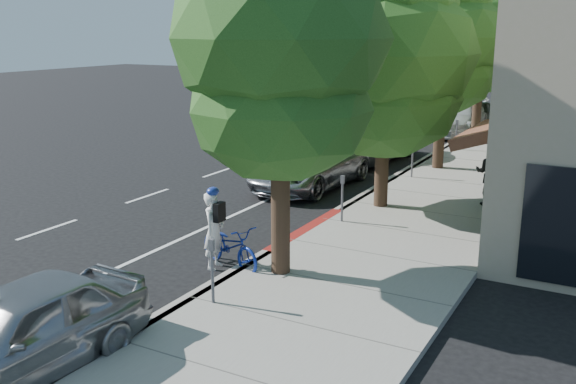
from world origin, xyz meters
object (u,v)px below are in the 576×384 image
Objects in this scene: street_tree_3 at (483,28)px; street_tree_4 at (507,40)px; white_pickup at (456,117)px; dark_suv_far at (473,114)px; pedestrian at (491,173)px; street_tree_2 at (445,40)px; silver_suv at (309,166)px; dark_sedan at (377,141)px; near_car_a at (17,332)px; street_tree_5 at (526,39)px; street_tree_1 at (386,57)px; street_tree_0 at (280,44)px; bicycle at (230,246)px; cyclist at (214,230)px.

street_tree_3 is 6.03m from street_tree_4.
dark_suv_far is at bearing 82.03° from white_pickup.
street_tree_2 is at bearing -54.90° from pedestrian.
dark_sedan is at bearing 88.78° from silver_suv.
dark_sedan is (0.38, 5.24, 0.10)m from silver_suv.
dark_sedan reaches higher than near_car_a.
silver_suv is (-3.10, -22.50, -3.85)m from street_tree_5.
street_tree_3 is at bearing 76.53° from silver_suv.
dark_suv_far is (-1.40, 11.56, -4.05)m from street_tree_2.
pedestrian reaches higher than near_car_a.
street_tree_4 is (0.00, 18.00, 0.17)m from street_tree_1.
street_tree_5 is at bearing 85.45° from dark_suv_far.
pedestrian is (2.80, -22.47, -3.45)m from street_tree_5.
bicycle is (-1.30, 0.02, -4.39)m from street_tree_0.
street_tree_2 is 6.02m from street_tree_3.
street_tree_2 is 1.03× the size of street_tree_4.
dark_sedan is 1.12× the size of near_car_a.
street_tree_1 is 8.12m from dark_sedan.
dark_suv_far is at bearing 104.14° from street_tree_3.
street_tree_5 is (-0.00, 30.00, -0.33)m from street_tree_0.
cyclist is 0.34× the size of silver_suv.
dark_sedan is (-2.72, -17.26, -3.75)m from street_tree_5.
street_tree_1 reaches higher than near_car_a.
street_tree_4 reaches higher than pedestrian.
street_tree_2 is 12.79m from bicycle.
street_tree_5 is (0.00, 6.00, -0.04)m from street_tree_4.
street_tree_4 is at bearing 16.55° from bicycle.
bicycle is at bearing -93.10° from street_tree_4.
white_pickup is (-1.68, -2.84, -3.76)m from street_tree_4.
bicycle is at bearing -79.28° from dark_sedan.
street_tree_4 is 24.36m from bicycle.
silver_suv is (-3.10, 1.50, -3.71)m from street_tree_1.
street_tree_2 is at bearing -90.00° from street_tree_5.
dark_sedan is 8.48m from white_pickup.
white_pickup is (-0.08, 21.31, -0.04)m from cyclist.
street_tree_0 reaches higher than street_tree_2.
street_tree_1 is at bearing -90.00° from street_tree_4.
bicycle is 1.00× the size of pedestrian.
street_tree_2 reaches higher than street_tree_5.
near_car_a is (0.14, -26.56, -0.08)m from white_pickup.
white_pickup is (-1.68, 3.16, -4.38)m from street_tree_3.
silver_suv is at bearing -97.35° from white_pickup.
street_tree_2 reaches higher than cyclist.
pedestrian reaches higher than silver_suv.
near_car_a is (1.56, -12.91, 0.03)m from silver_suv.
dark_sedan is (-1.12, 12.89, -0.06)m from cyclist.
street_tree_3 reaches higher than pedestrian.
street_tree_4 reaches higher than silver_suv.
dark_suv_far is (0.20, 23.71, -0.15)m from cyclist.
dark_sedan is at bearing -40.33° from pedestrian.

